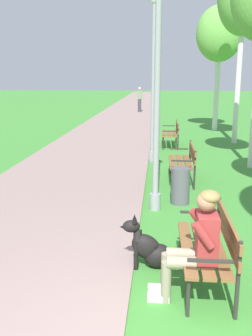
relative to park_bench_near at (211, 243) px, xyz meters
name	(u,v)px	position (x,y,z in m)	size (l,w,h in m)	color
paved_path	(130,110)	(-2.70, 22.60, -0.49)	(3.58, 60.00, 0.04)	gray
park_bench_near	(211,243)	(0.00, 0.00, 0.00)	(0.55, 1.50, 0.85)	brown
park_bench_mid	(184,159)	(-0.03, 4.54, 0.00)	(0.55, 1.50, 0.85)	brown
park_bench_far	(172,132)	(-0.19, 9.01, 0.00)	(0.55, 1.50, 0.85)	brown
person_seated_on_near_bench	(196,241)	(-0.21, -0.34, 0.17)	(0.74, 0.49, 1.25)	gray
dog_black	(150,248)	(-0.71, 0.32, -0.25)	(0.83, 0.30, 0.71)	black
lamp_post_near	(157,74)	(-0.67, 2.52, 1.91)	(0.24, 0.24, 4.68)	gray
lamp_post_mid	(153,78)	(-0.81, 6.59, 1.83)	(0.24, 0.24, 4.53)	gray
birch_tree_fifth	(220,35)	(1.86, 13.30, 3.57)	(1.99, 1.75, 5.31)	silver
litter_bin	(180,186)	(-0.20, 2.91, -0.16)	(0.36, 0.36, 0.70)	#515156
pedestrian_distant	(140,100)	(-1.96, 21.34, 0.33)	(0.32, 0.22, 1.65)	#383842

